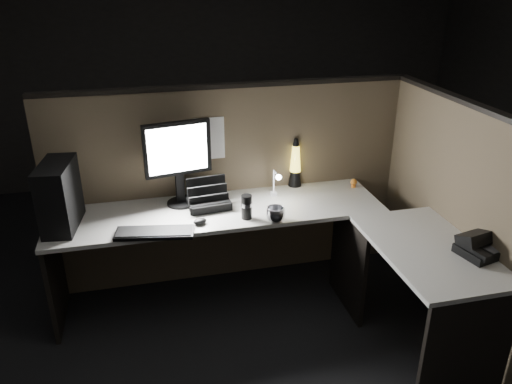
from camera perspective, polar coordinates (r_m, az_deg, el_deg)
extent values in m
plane|color=black|center=(3.41, 0.41, -17.25)|extent=(6.00, 6.00, 0.00)
plane|color=#282623|center=(5.59, -7.15, 14.66)|extent=(6.00, 0.00, 6.00)
cube|color=brown|center=(3.78, -2.92, 0.65)|extent=(2.66, 0.06, 1.50)
cube|color=brown|center=(3.57, 21.27, -2.59)|extent=(0.06, 1.66, 1.50)
cube|color=beige|center=(3.48, -4.32, -2.22)|extent=(2.30, 0.60, 0.03)
cube|color=beige|center=(3.20, 19.15, -6.19)|extent=(0.60, 1.00, 0.03)
cube|color=black|center=(3.69, -21.95, -8.98)|extent=(0.03, 0.55, 0.70)
cube|color=black|center=(3.08, 22.95, -16.36)|extent=(0.55, 0.03, 0.70)
cube|color=black|center=(3.63, 10.48, -7.99)|extent=(0.03, 0.55, 0.70)
cube|color=black|center=(3.39, -21.55, -0.40)|extent=(0.24, 0.43, 0.43)
cylinder|color=black|center=(3.58, -8.54, -1.23)|extent=(0.20, 0.20, 0.02)
cube|color=black|center=(3.55, -8.68, 0.65)|extent=(0.06, 0.05, 0.22)
cube|color=black|center=(3.44, -8.97, 4.93)|extent=(0.46, 0.12, 0.38)
cube|color=white|center=(3.42, -8.94, 4.82)|extent=(0.40, 0.08, 0.32)
cube|color=black|center=(3.20, -11.52, -4.60)|extent=(0.51, 0.25, 0.02)
ellipsoid|color=black|center=(3.29, -6.42, -3.36)|extent=(0.11, 0.09, 0.04)
cube|color=white|center=(3.68, 2.03, -0.16)|extent=(0.04, 0.05, 0.03)
cylinder|color=white|center=(3.64, 2.05, 1.25)|extent=(0.01, 0.01, 0.17)
cylinder|color=white|center=(3.55, 2.31, 2.16)|extent=(0.01, 0.11, 0.01)
sphere|color=white|center=(3.50, 2.60, 1.70)|extent=(0.04, 0.04, 0.04)
cube|color=black|center=(3.52, -5.48, -1.19)|extent=(0.31, 0.28, 0.06)
cube|color=black|center=(3.46, -5.42, -0.79)|extent=(0.28, 0.05, 0.10)
cube|color=black|center=(3.56, -5.74, 0.69)|extent=(0.28, 0.05, 0.19)
cone|color=black|center=(3.83, 4.47, 1.58)|extent=(0.10, 0.10, 0.12)
cone|color=#FFE643|center=(3.78, 4.54, 3.84)|extent=(0.08, 0.08, 0.20)
sphere|color=brown|center=(3.80, 4.51, 2.93)|extent=(0.04, 0.04, 0.04)
sphere|color=brown|center=(3.77, 4.55, 3.97)|extent=(0.03, 0.03, 0.03)
cone|color=black|center=(3.73, 4.61, 5.69)|extent=(0.05, 0.05, 0.06)
cylinder|color=black|center=(3.31, -1.08, -1.71)|extent=(0.07, 0.07, 0.17)
imported|color=#B3B3BA|center=(3.29, 2.25, -2.57)|extent=(0.17, 0.17, 0.10)
sphere|color=orange|center=(3.87, 11.11, 1.12)|extent=(0.05, 0.05, 0.05)
cube|color=white|center=(3.59, -5.34, 6.10)|extent=(0.21, 0.00, 0.31)
cube|color=black|center=(3.21, 24.25, -6.12)|extent=(0.28, 0.25, 0.05)
cube|color=black|center=(3.21, 24.01, -4.81)|extent=(0.26, 0.19, 0.11)
cube|color=black|center=(3.12, 23.83, -6.29)|extent=(0.09, 0.18, 0.04)
cube|color=#3F3F42|center=(3.20, 25.40, -5.79)|extent=(0.12, 0.12, 0.00)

